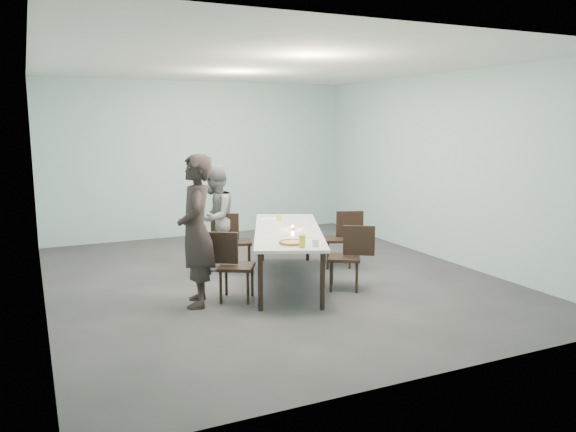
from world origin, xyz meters
name	(u,v)px	position (x,y,z in m)	size (l,w,h in m)	color
ground	(271,278)	(0.00, 0.00, 0.00)	(7.00, 7.00, 0.00)	#333335
room_shell	(270,137)	(0.00, 0.00, 2.03)	(6.02, 7.02, 3.01)	#A5CCD0
table	(288,233)	(0.15, -0.26, 0.69)	(1.84, 2.75, 0.75)	white
chair_near_left	(230,261)	(-0.85, -0.69, 0.50)	(0.64, 0.57, 0.87)	black
chair_far_left	(232,238)	(-0.34, 0.67, 0.50)	(0.65, 0.53, 0.87)	black
chair_near_right	(350,253)	(0.76, -0.93, 0.50)	(0.64, 0.58, 0.87)	black
chair_far_right	(343,235)	(1.28, 0.16, 0.50)	(0.65, 0.54, 0.87)	black
diner_near	(196,231)	(-1.28, -0.71, 0.93)	(0.68, 0.44, 1.85)	black
diner_far	(215,218)	(-0.56, 0.86, 0.79)	(0.77, 0.60, 1.58)	slate
pizza	(292,243)	(-0.21, -1.14, 0.77)	(0.34, 0.34, 0.04)	white
side_plate	(304,237)	(0.13, -0.82, 0.76)	(0.18, 0.18, 0.01)	white
beer_glass	(302,241)	(-0.17, -1.36, 0.82)	(0.08, 0.08, 0.15)	gold
water_tumbler	(316,243)	(-0.01, -1.38, 0.80)	(0.08, 0.08, 0.09)	silver
tealight	(293,228)	(0.20, -0.30, 0.77)	(0.06, 0.06, 0.05)	silver
amber_tumbler	(279,218)	(0.32, 0.43, 0.79)	(0.07, 0.07, 0.08)	gold
menu	(271,219)	(0.27, 0.62, 0.75)	(0.30, 0.22, 0.01)	silver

